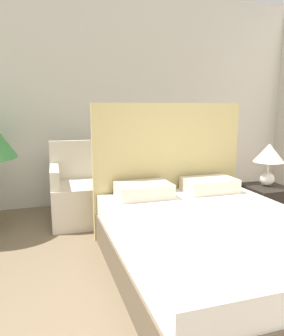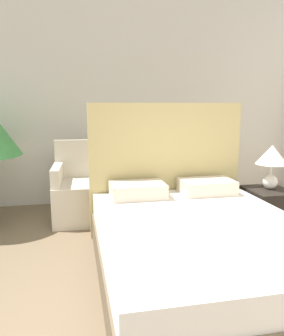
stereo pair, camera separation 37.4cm
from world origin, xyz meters
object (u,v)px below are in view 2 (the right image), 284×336
(armchair_near_window_left, at_px, (82,195))
(armchair_near_window_right, at_px, (159,191))
(nightstand, at_px, (267,212))
(table_lamp, at_px, (272,159))
(bed, at_px, (197,241))

(armchair_near_window_left, distance_m, armchair_near_window_right, 0.96)
(nightstand, relative_size, table_lamp, 1.06)
(nightstand, bearing_deg, armchair_near_window_left, 155.47)
(bed, relative_size, nightstand, 4.20)
(armchair_near_window_right, relative_size, table_lamp, 2.02)
(table_lamp, bearing_deg, armchair_near_window_left, 156.32)
(armchair_near_window_left, distance_m, nightstand, 2.12)
(bed, bearing_deg, table_lamp, 32.51)
(bed, height_order, nightstand, bed)
(armchair_near_window_left, bearing_deg, armchair_near_window_right, 2.29)
(armchair_near_window_right, xyz_separation_m, table_lamp, (1.00, -0.86, 0.52))
(armchair_near_window_left, xyz_separation_m, armchair_near_window_right, (0.96, -0.00, 0.00))
(armchair_near_window_left, height_order, table_lamp, table_lamp)
(bed, bearing_deg, nightstand, 32.18)
(armchair_near_window_right, relative_size, nightstand, 1.90)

